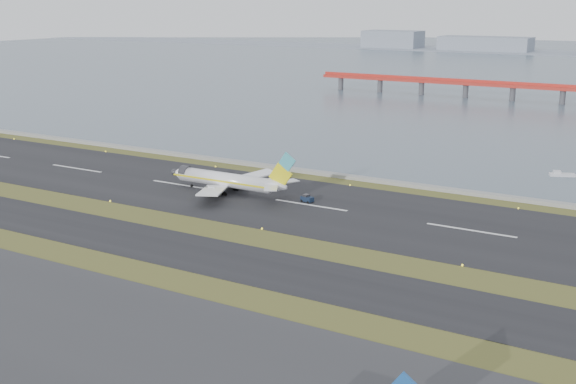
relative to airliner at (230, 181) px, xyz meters
The scene contains 9 objects.
ground 38.15m from the airliner, 51.07° to the right, with size 1000.00×1000.00×0.00m, color #374217.
apron_strip 87.92m from the airliner, 74.24° to the right, with size 1000.00×50.00×0.10m, color #303133.
taxiway_strip 48.04m from the airliner, 60.13° to the right, with size 1000.00×18.00×0.10m, color black.
runway_strip 24.12m from the airliner, ahead, with size 1000.00×45.00×0.10m, color black.
seawall 38.80m from the airliner, 51.90° to the left, with size 1000.00×2.50×1.00m, color gray.
red_pier 224.80m from the airliner, 78.75° to the left, with size 260.00×5.00×10.20m.
airliner is the anchor object (origin of this frame).
pushback_tug 21.93m from the airliner, ahead, with size 3.47×2.50×2.01m.
workboat_near 95.77m from the airliner, 41.68° to the left, with size 7.34×4.80×1.71m.
Camera 1 is at (81.19, -120.32, 48.75)m, focal length 45.00 mm.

